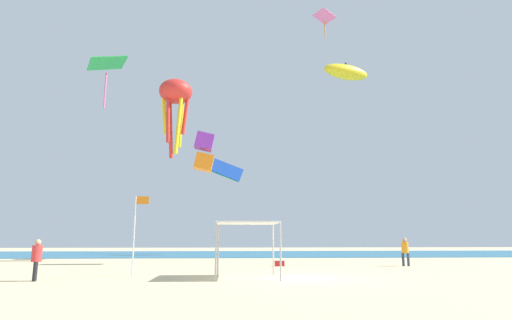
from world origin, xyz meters
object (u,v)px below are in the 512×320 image
person_near_tent (405,249)px  person_leftmost (37,256)px  canopy_tent (247,225)px  kite_inflatable_yellow (346,72)px  cooler_box (279,263)px  kite_box_purple (204,152)px  banner_flag (136,227)px  kite_octopus_red (176,95)px  kite_diamond_pink (324,17)px  kite_diamond_green (107,66)px  kite_parafoil_blue (221,168)px

person_near_tent → person_leftmost: 19.66m
canopy_tent → kite_inflatable_yellow: kite_inflatable_yellow is taller
canopy_tent → cooler_box: canopy_tent is taller
person_near_tent → kite_box_purple: bearing=23.6°
canopy_tent → banner_flag: (-4.95, 0.96, -0.07)m
kite_octopus_red → banner_flag: bearing=-88.6°
kite_diamond_pink → kite_box_purple: 18.78m
canopy_tent → kite_octopus_red: kite_octopus_red is taller
kite_diamond_pink → kite_box_purple: (-10.28, -6.63, -14.25)m
kite_box_purple → kite_diamond_green: size_ratio=0.61×
kite_octopus_red → kite_diamond_green: kite_diamond_green is taller
kite_parafoil_blue → kite_inflatable_yellow: bearing=-24.7°
person_leftmost → kite_parafoil_blue: size_ratio=0.32×
kite_diamond_green → kite_octopus_red: bearing=51.7°
canopy_tent → kite_octopus_red: 18.58m
cooler_box → kite_parafoil_blue: 22.79m
kite_box_purple → kite_parafoil_blue: bearing=-5.3°
cooler_box → kite_diamond_pink: bearing=59.2°
kite_octopus_red → person_leftmost: bearing=-101.6°
person_leftmost → cooler_box: size_ratio=2.81×
person_near_tent → kite_inflatable_yellow: size_ratio=0.29×
person_leftmost → kite_inflatable_yellow: bearing=120.6°
cooler_box → canopy_tent: bearing=-107.4°
kite_inflatable_yellow → kite_octopus_red: (-16.85, -8.90, -6.23)m
person_leftmost → person_near_tent: bearing=93.0°
kite_diamond_pink → kite_diamond_green: kite_diamond_pink is taller
cooler_box → kite_octopus_red: size_ratio=0.09×
kite_inflatable_yellow → kite_diamond_green: 24.34m
canopy_tent → person_near_tent: canopy_tent is taller
person_near_tent → kite_diamond_green: bearing=14.2°
cooler_box → kite_box_purple: bearing=152.0°
canopy_tent → cooler_box: 7.67m
person_near_tent → cooler_box: size_ratio=2.92×
kite_diamond_pink → kite_diamond_green: bearing=-116.2°
canopy_tent → kite_parafoil_blue: kite_parafoil_blue is taller
kite_inflatable_yellow → kite_diamond_green: kite_inflatable_yellow is taller
kite_inflatable_yellow → kite_parafoil_blue: kite_inflatable_yellow is taller
person_leftmost → banner_flag: size_ratio=0.46×
kite_inflatable_yellow → canopy_tent: bearing=-136.3°
banner_flag → person_leftmost: bearing=-151.9°
banner_flag → cooler_box: size_ratio=6.16×
banner_flag → kite_octopus_red: (-0.37, 13.14, 10.93)m
banner_flag → kite_parafoil_blue: kite_parafoil_blue is taller
kite_diamond_green → kite_inflatable_yellow: bearing=83.1°
person_leftmost → banner_flag: bearing=98.5°
kite_box_purple → canopy_tent: bearing=-168.1°
canopy_tent → kite_box_purple: 11.26m
banner_flag → kite_inflatable_yellow: bearing=53.2°
person_leftmost → kite_parafoil_blue: 30.29m
person_near_tent → kite_diamond_green: kite_diamond_green is taller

